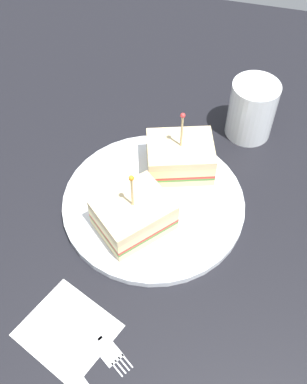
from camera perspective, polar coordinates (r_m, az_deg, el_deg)
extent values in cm
cube|color=black|center=(67.15, 0.00, -2.12)|extent=(115.22, 115.22, 2.00)
cylinder|color=white|center=(65.90, 0.00, -1.35)|extent=(26.04, 26.04, 1.07)
cube|color=beige|center=(68.95, 3.25, 3.37)|extent=(11.36, 10.00, 1.28)
cube|color=#478438|center=(68.32, 3.28, 3.83)|extent=(11.36, 10.00, 0.40)
cube|color=red|center=(67.99, 3.30, 4.08)|extent=(11.36, 10.00, 0.50)
cube|color=#EFE093|center=(67.25, 3.34, 4.65)|extent=(11.36, 10.00, 1.48)
cube|color=beige|center=(66.24, 3.39, 5.45)|extent=(11.36, 10.00, 1.28)
cylinder|color=tan|center=(63.96, 3.52, 7.39)|extent=(0.30, 0.30, 6.35)
sphere|color=red|center=(61.76, 3.67, 9.48)|extent=(0.70, 0.70, 0.70)
cube|color=beige|center=(62.55, -2.44, -3.83)|extent=(11.90, 12.08, 1.30)
cube|color=#478438|center=(61.85, -2.46, -3.39)|extent=(11.90, 12.08, 0.40)
cube|color=red|center=(61.48, -2.48, -3.15)|extent=(11.90, 12.08, 0.50)
cube|color=#EFE093|center=(60.71, -2.51, -2.65)|extent=(11.90, 12.08, 1.38)
cube|color=beige|center=(59.62, -2.55, -1.91)|extent=(11.90, 12.08, 1.30)
cylinder|color=tan|center=(57.22, -2.66, -0.16)|extent=(0.30, 0.30, 5.99)
sphere|color=orange|center=(54.87, -2.77, 1.74)|extent=(0.70, 0.70, 0.70)
cylinder|color=beige|center=(75.55, 11.92, 9.07)|extent=(6.48, 6.48, 6.25)
cylinder|color=white|center=(74.46, 12.13, 9.98)|extent=(7.36, 7.36, 9.51)
cube|color=white|center=(58.24, -10.65, -16.54)|extent=(13.10, 12.54, 0.15)
cube|color=silver|center=(58.47, -8.82, -15.11)|extent=(6.40, 4.60, 0.35)
cube|color=silver|center=(56.62, -5.40, -19.05)|extent=(4.21, 3.84, 0.35)
cube|color=silver|center=(55.91, -4.56, -21.16)|extent=(1.76, 1.27, 0.35)
cube|color=silver|center=(55.98, -4.14, -20.84)|extent=(1.76, 1.27, 0.35)
cube|color=silver|center=(56.05, -3.71, -20.53)|extent=(1.76, 1.27, 0.35)
cube|color=silver|center=(56.13, -3.29, -20.21)|extent=(1.76, 1.27, 0.35)
cube|color=silver|center=(57.92, -12.55, -17.91)|extent=(6.41, 4.84, 0.35)
cube|color=silver|center=(56.05, -9.35, -22.19)|extent=(6.56, 5.30, 0.24)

